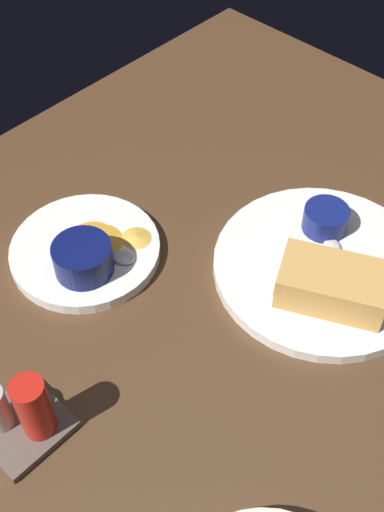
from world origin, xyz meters
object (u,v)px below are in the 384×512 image
(plate_sandwich_main, at_px, (322,267))
(spoon_by_dark_ramekin, at_px, (335,254))
(ramekin_dark_sauce, at_px, (326,218))
(ramekin_light_gravy, at_px, (83,257))
(plate_chips_companion, at_px, (85,250))
(condiment_caddy, at_px, (21,414))
(spoon_by_gravy_ramekin, at_px, (114,255))
(sandwich_half_near, at_px, (332,284))

(plate_sandwich_main, distance_m, spoon_by_dark_ramekin, 0.02)
(ramekin_dark_sauce, relative_size, ramekin_light_gravy, 0.80)
(spoon_by_dark_ramekin, bearing_deg, ramekin_light_gravy, 47.34)
(plate_chips_companion, bearing_deg, ramekin_dark_sauce, -130.58)
(spoon_by_dark_ramekin, relative_size, condiment_caddy, 0.92)
(ramekin_dark_sauce, bearing_deg, spoon_by_gravy_ramekin, 53.86)
(ramekin_dark_sauce, xyz_separation_m, spoon_by_dark_ramekin, (-0.04, 0.03, -0.01))
(plate_sandwich_main, height_order, spoon_by_gravy_ramekin, spoon_by_gravy_ramekin)
(spoon_by_dark_ramekin, bearing_deg, plate_sandwich_main, 80.71)
(plate_sandwich_main, bearing_deg, spoon_by_gravy_ramekin, 41.00)
(plate_sandwich_main, height_order, ramekin_light_gravy, ramekin_light_gravy)
(spoon_by_dark_ramekin, distance_m, ramekin_light_gravy, 0.33)
(plate_chips_companion, relative_size, spoon_by_gravy_ramekin, 2.05)
(ramekin_light_gravy, xyz_separation_m, condiment_caddy, (-0.12, 0.18, -0.00))
(sandwich_half_near, distance_m, ramekin_dark_sauce, 0.12)
(plate_chips_companion, bearing_deg, sandwich_half_near, -151.53)
(plate_sandwich_main, distance_m, ramekin_dark_sauce, 0.07)
(plate_sandwich_main, distance_m, sandwich_half_near, 0.06)
(spoon_by_dark_ramekin, relative_size, ramekin_light_gravy, 1.14)
(ramekin_dark_sauce, xyz_separation_m, spoon_by_gravy_ramekin, (0.17, 0.23, -0.01))
(plate_sandwich_main, bearing_deg, ramekin_light_gravy, 45.14)
(ramekin_dark_sauce, distance_m, plate_chips_companion, 0.33)
(spoon_by_gravy_ramekin, distance_m, condiment_caddy, 0.25)
(spoon_by_gravy_ramekin, bearing_deg, sandwich_half_near, -150.11)
(spoon_by_gravy_ramekin, bearing_deg, plate_sandwich_main, -139.00)
(plate_sandwich_main, xyz_separation_m, ramekin_light_gravy, (0.22, 0.22, 0.03))
(plate_sandwich_main, relative_size, ramekin_light_gravy, 3.75)
(spoon_by_dark_ramekin, relative_size, plate_chips_companion, 0.43)
(sandwich_half_near, bearing_deg, plate_chips_companion, 28.47)
(ramekin_dark_sauce, xyz_separation_m, ramekin_light_gravy, (0.18, 0.27, 0.00))
(sandwich_half_near, relative_size, ramekin_light_gravy, 1.97)
(spoon_by_gravy_ramekin, relative_size, condiment_caddy, 1.03)
(plate_sandwich_main, distance_m, ramekin_light_gravy, 0.31)
(plate_chips_companion, bearing_deg, spoon_by_dark_ramekin, -139.44)
(plate_chips_companion, xyz_separation_m, spoon_by_gravy_ramekin, (-0.04, -0.01, 0.01))
(ramekin_light_gravy, distance_m, condiment_caddy, 0.22)
(condiment_caddy, bearing_deg, spoon_by_dark_ramekin, -103.89)
(ramekin_dark_sauce, bearing_deg, condiment_caddy, 81.93)
(spoon_by_gravy_ramekin, xyz_separation_m, condiment_caddy, (-0.10, 0.22, 0.01))
(ramekin_dark_sauce, bearing_deg, spoon_by_dark_ramekin, 142.15)
(spoon_by_dark_ramekin, xyz_separation_m, spoon_by_gravy_ramekin, (0.21, 0.20, 0.00))
(ramekin_dark_sauce, height_order, condiment_caddy, condiment_caddy)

